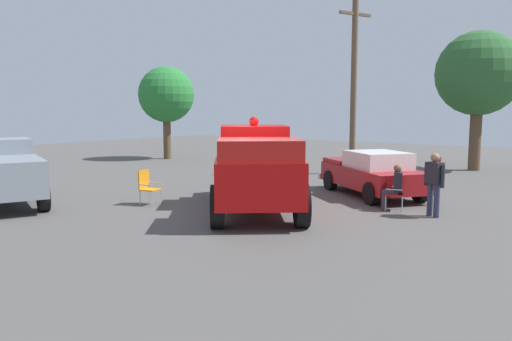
% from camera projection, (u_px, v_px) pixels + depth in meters
% --- Properties ---
extents(ground_plane, '(60.00, 60.00, 0.00)m').
position_uv_depth(ground_plane, '(248.00, 217.00, 13.21)').
color(ground_plane, '#514F4C').
extents(vintage_fire_truck, '(5.96, 5.47, 2.59)m').
position_uv_depth(vintage_fire_truck, '(256.00, 168.00, 13.80)').
color(vintage_fire_truck, black).
rests_on(vintage_fire_truck, ground).
extents(classic_hot_rod, '(4.11, 4.59, 1.46)m').
position_uv_depth(classic_hot_rod, '(372.00, 173.00, 16.38)').
color(classic_hot_rod, black).
rests_on(classic_hot_rod, ground).
extents(parked_pickup, '(3.49, 5.12, 1.90)m').
position_uv_depth(parked_pickup, '(2.00, 172.00, 14.71)').
color(parked_pickup, black).
rests_on(parked_pickup, ground).
extents(lawn_chair_near_truck, '(0.64, 0.63, 1.02)m').
position_uv_depth(lawn_chair_near_truck, '(399.00, 190.00, 13.93)').
color(lawn_chair_near_truck, '#B7BABF').
rests_on(lawn_chair_near_truck, ground).
extents(lawn_chair_by_car, '(0.60, 0.59, 1.02)m').
position_uv_depth(lawn_chair_by_car, '(147.00, 185.00, 14.83)').
color(lawn_chair_by_car, '#B7BABF').
rests_on(lawn_chair_by_car, ground).
extents(lawn_chair_spare, '(0.68, 0.68, 1.02)m').
position_uv_depth(lawn_chair_spare, '(433.00, 168.00, 19.04)').
color(lawn_chair_spare, '#B7BABF').
rests_on(lawn_chair_spare, ground).
extents(spectator_seated, '(0.53, 0.63, 1.29)m').
position_uv_depth(spectator_seated, '(394.00, 185.00, 13.96)').
color(spectator_seated, '#383842').
rests_on(spectator_seated, ground).
extents(spectator_standing, '(0.41, 0.63, 1.68)m').
position_uv_depth(spectator_standing, '(434.00, 180.00, 13.07)').
color(spectator_standing, '#2D334C').
rests_on(spectator_standing, ground).
extents(oak_tree_left, '(3.12, 3.12, 5.18)m').
position_uv_depth(oak_tree_left, '(166.00, 95.00, 28.21)').
color(oak_tree_left, brown).
rests_on(oak_tree_left, ground).
extents(oak_tree_right, '(3.79, 3.79, 6.31)m').
position_uv_depth(oak_tree_right, '(479.00, 74.00, 22.71)').
color(oak_tree_right, brown).
rests_on(oak_tree_right, ground).
extents(utility_pole, '(1.63, 0.72, 7.38)m').
position_uv_depth(utility_pole, '(354.00, 85.00, 21.50)').
color(utility_pole, brown).
rests_on(utility_pole, ground).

